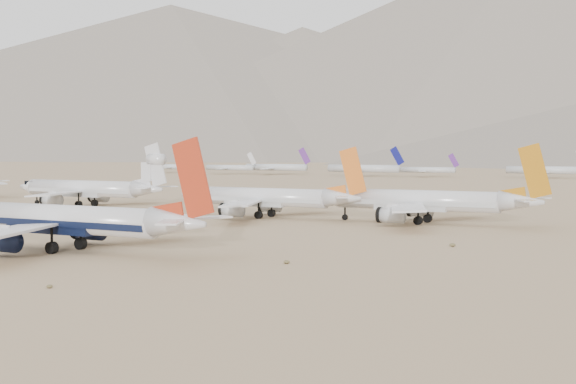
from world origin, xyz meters
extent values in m
plane|color=#977C57|center=(0.00, 0.00, 0.00)|extent=(7000.00, 7000.00, 0.00)
cylinder|color=silver|center=(-12.31, -3.11, 4.90)|extent=(36.06, 4.26, 4.26)
cube|color=black|center=(-12.31, -3.11, 4.37)|extent=(35.34, 4.33, 0.96)
cone|color=silver|center=(9.98, -3.11, 5.22)|extent=(9.01, 4.26, 4.26)
cube|color=silver|center=(-9.53, -15.76, 4.16)|extent=(13.93, 21.95, 0.67)
cube|color=silver|center=(11.73, -7.26, 5.75)|extent=(5.72, 7.48, 0.26)
cylinder|color=black|center=(-14.31, -11.97, 2.23)|extent=(5.01, 3.07, 3.07)
cube|color=silver|center=(-9.53, 9.54, 4.16)|extent=(13.93, 21.95, 0.67)
cube|color=silver|center=(11.73, 1.03, 5.75)|extent=(5.72, 7.48, 0.26)
cylinder|color=black|center=(-14.31, 5.75, 2.23)|extent=(5.01, 3.07, 3.07)
cube|color=#BB3117|center=(12.48, -3.11, 11.44)|extent=(6.83, 0.34, 11.26)
cylinder|color=black|center=(-10.81, -6.09, 0.90)|extent=(1.79, 1.07, 1.79)
cylinder|color=black|center=(-10.81, -0.13, 0.90)|extent=(1.79, 1.07, 1.79)
cylinder|color=silver|center=(19.26, 66.44, 4.86)|extent=(34.79, 4.23, 4.23)
cube|color=silver|center=(19.26, 66.44, 4.33)|extent=(34.09, 4.29, 0.95)
sphere|color=silver|center=(1.87, 66.44, 4.86)|extent=(4.23, 4.23, 4.23)
cube|color=black|center=(1.23, 66.44, 6.02)|extent=(2.96, 2.75, 1.06)
cone|color=silver|center=(40.76, 66.44, 5.18)|extent=(8.70, 4.23, 4.23)
cube|color=silver|center=(21.95, 54.18, 4.12)|extent=(13.44, 21.17, 0.65)
cube|color=silver|center=(42.45, 62.42, 5.71)|extent=(5.52, 7.22, 0.25)
cylinder|color=silver|center=(17.33, 57.83, 2.22)|extent=(4.83, 3.04, 3.04)
cube|color=silver|center=(21.95, 78.70, 4.12)|extent=(13.44, 21.17, 0.65)
cube|color=silver|center=(42.45, 70.46, 5.71)|extent=(5.52, 7.22, 0.25)
cylinder|color=silver|center=(17.33, 75.05, 2.22)|extent=(4.83, 3.04, 3.04)
cube|color=orange|center=(43.18, 66.44, 11.20)|extent=(6.59, 0.34, 10.86)
cylinder|color=black|center=(2.92, 66.44, 0.63)|extent=(1.27, 0.53, 1.27)
cylinder|color=black|center=(20.71, 63.48, 0.89)|extent=(1.78, 1.06, 1.78)
cylinder|color=black|center=(20.71, 69.40, 0.89)|extent=(1.78, 1.06, 1.78)
cylinder|color=silver|center=(-16.67, 63.04, 4.70)|extent=(33.41, 4.08, 4.08)
cube|color=silver|center=(-16.67, 63.04, 4.19)|extent=(32.75, 4.15, 0.92)
sphere|color=silver|center=(-33.37, 63.04, 4.70)|extent=(4.08, 4.08, 4.08)
cube|color=black|center=(-33.99, 63.04, 5.82)|extent=(2.86, 2.65, 1.02)
cone|color=silver|center=(3.99, 63.04, 5.00)|extent=(8.35, 4.08, 4.08)
cube|color=silver|center=(-14.08, 51.25, 3.98)|extent=(12.91, 20.34, 0.63)
cube|color=silver|center=(5.61, 59.17, 5.51)|extent=(5.30, 6.94, 0.25)
cylinder|color=silver|center=(-18.52, 54.76, 2.14)|extent=(4.64, 2.94, 2.94)
cube|color=silver|center=(-14.08, 74.82, 3.98)|extent=(12.91, 20.34, 0.63)
cube|color=silver|center=(5.61, 66.90, 5.51)|extent=(5.30, 6.94, 0.25)
cylinder|color=silver|center=(-18.52, 71.31, 2.14)|extent=(4.64, 2.94, 2.94)
cube|color=orange|center=(6.31, 63.04, 10.79)|extent=(6.33, 0.33, 10.43)
cylinder|color=black|center=(-32.35, 63.04, 0.61)|extent=(1.23, 0.51, 1.23)
cylinder|color=black|center=(-15.27, 60.18, 0.86)|extent=(1.72, 1.02, 1.72)
cylinder|color=black|center=(-15.27, 65.89, 0.86)|extent=(1.72, 1.02, 1.72)
cylinder|color=silver|center=(-76.05, 69.38, 4.97)|extent=(36.08, 4.32, 4.32)
cube|color=silver|center=(-76.05, 69.38, 4.43)|extent=(35.35, 4.38, 0.97)
sphere|color=silver|center=(-94.09, 69.38, 4.97)|extent=(4.32, 4.32, 4.32)
cube|color=black|center=(-94.73, 69.38, 6.16)|extent=(3.02, 2.81, 1.08)
cone|color=silver|center=(-53.75, 69.38, 5.29)|extent=(9.02, 4.32, 4.32)
cube|color=silver|center=(-73.26, 56.70, 4.21)|extent=(13.93, 21.96, 0.67)
cube|color=silver|center=(-52.00, 65.22, 5.83)|extent=(5.73, 7.49, 0.26)
cylinder|color=silver|center=(-78.05, 60.48, 2.26)|extent=(5.01, 3.11, 3.11)
cube|color=silver|center=(-73.26, 82.06, 4.21)|extent=(13.93, 21.96, 0.67)
cube|color=silver|center=(-52.00, 73.53, 5.83)|extent=(5.73, 7.49, 0.26)
cylinder|color=silver|center=(-78.05, 78.27, 2.26)|extent=(5.01, 3.11, 3.11)
cube|color=silver|center=(-51.25, 69.38, 11.52)|extent=(6.84, 0.35, 11.27)
cylinder|color=silver|center=(-51.00, 69.38, 12.91)|extent=(4.51, 2.80, 2.80)
cylinder|color=black|center=(-93.01, 69.38, 0.65)|extent=(1.30, 0.54, 1.30)
cylinder|color=black|center=(-74.55, 66.35, 0.91)|extent=(1.81, 1.08, 1.81)
cylinder|color=black|center=(-74.55, 72.40, 0.91)|extent=(1.81, 1.08, 1.81)
cylinder|color=silver|center=(-251.24, 341.86, 4.08)|extent=(34.02, 3.36, 3.36)
cube|color=#642D8F|center=(-235.24, 341.86, 9.76)|extent=(6.77, 0.34, 8.53)
cube|color=silver|center=(-251.24, 333.06, 3.58)|extent=(8.96, 15.66, 0.34)
cube|color=silver|center=(-251.24, 350.66, 3.58)|extent=(8.96, 15.66, 0.34)
cylinder|color=silver|center=(-202.96, 336.46, 4.10)|extent=(34.46, 3.41, 3.41)
cube|color=silver|center=(-186.74, 336.46, 9.86)|extent=(6.86, 0.34, 8.64)
cube|color=silver|center=(-202.96, 327.54, 3.59)|extent=(9.08, 15.86, 0.34)
cube|color=silver|center=(-202.96, 345.38, 3.59)|extent=(9.08, 15.86, 0.34)
cylinder|color=silver|center=(-173.19, 343.58, 4.51)|extent=(42.79, 4.23, 4.23)
cube|color=#642D8F|center=(-153.06, 343.58, 11.66)|extent=(8.52, 0.42, 10.73)
cube|color=silver|center=(-173.19, 332.50, 3.88)|extent=(11.27, 19.70, 0.42)
cube|color=silver|center=(-173.19, 354.65, 3.88)|extent=(11.27, 19.70, 0.42)
cylinder|color=silver|center=(-109.94, 334.96, 4.58)|extent=(44.09, 4.36, 4.36)
cube|color=navy|center=(-89.20, 334.96, 11.94)|extent=(8.78, 0.44, 11.06)
cube|color=silver|center=(-109.94, 323.55, 3.92)|extent=(11.62, 20.30, 0.44)
cube|color=silver|center=(-109.94, 346.37, 3.92)|extent=(11.62, 20.30, 0.44)
cylinder|color=silver|center=(-74.36, 343.23, 4.02)|extent=(32.77, 3.24, 3.24)
cube|color=#642D8F|center=(-58.94, 343.23, 9.49)|extent=(6.53, 0.32, 8.22)
cube|color=silver|center=(-74.36, 334.75, 3.53)|extent=(8.63, 15.08, 0.32)
cube|color=silver|center=(-74.36, 351.71, 3.53)|extent=(8.63, 15.08, 0.32)
cylinder|color=silver|center=(-11.30, 353.27, 4.44)|extent=(41.36, 4.09, 4.09)
cube|color=silver|center=(-11.30, 342.57, 3.83)|extent=(10.90, 19.04, 0.41)
cube|color=silver|center=(-11.30, 363.98, 3.83)|extent=(10.90, 19.04, 0.41)
cone|color=slate|center=(-1300.00, 1720.00, 210.00)|extent=(3024.00, 3024.00, 420.00)
cone|color=slate|center=(-800.00, 1560.00, 150.00)|extent=(1800.00, 1800.00, 300.00)
cone|color=slate|center=(-300.00, 1690.00, 235.00)|extent=(2444.00, 2444.00, 470.00)
cone|color=slate|center=(-700.00, 1100.00, 47.50)|extent=(855.00, 855.00, 95.00)
ellipsoid|color=brown|center=(-30.40, 14.40, 0.29)|extent=(0.98, 0.98, 0.54)
ellipsoid|color=brown|center=(10.70, -27.70, 0.21)|extent=(0.70, 0.70, 0.39)
ellipsoid|color=brown|center=(24.40, 1.60, 0.25)|extent=(0.84, 0.84, 0.46)
ellipsoid|color=brown|center=(38.10, 30.90, 0.29)|extent=(0.98, 0.98, 0.54)
camera|label=1|loc=(76.25, -91.72, 15.25)|focal=50.00mm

